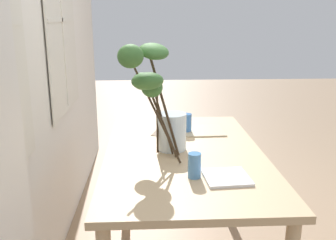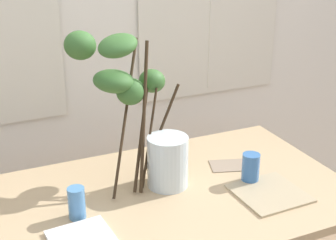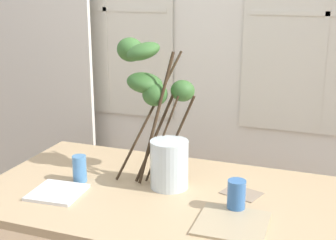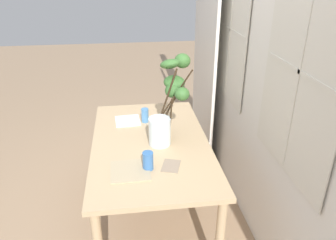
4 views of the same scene
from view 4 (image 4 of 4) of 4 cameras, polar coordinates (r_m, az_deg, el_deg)
name	(u,v)px [view 4 (image 4 of 4)]	position (r m, az deg, el deg)	size (l,w,h in m)	color
ground	(152,216)	(3.02, -2.73, -16.29)	(14.00, 14.00, 0.00)	#9E7F60
back_wall_with_windows	(265,62)	(2.55, 16.48, 9.68)	(4.35, 0.14, 2.72)	silver
curtain_sheer_side	(205,55)	(3.57, 6.45, 11.24)	(0.87, 0.03, 2.27)	silver
dining_table	(151,151)	(2.62, -3.04, -5.40)	(1.51, 0.90, 0.75)	tan
vase_with_branches	(168,104)	(2.50, 0.05, 2.86)	(0.46, 0.39, 0.65)	silver
drinking_glass_blue_left	(145,115)	(2.87, -4.02, 0.83)	(0.06, 0.06, 0.12)	#4C84BC
drinking_glass_blue_right	(148,161)	(2.22, -3.51, -7.09)	(0.07, 0.07, 0.13)	#386BAD
plate_square_left	(128,121)	(2.91, -7.04, -0.13)	(0.21, 0.21, 0.01)	white
plate_square_right	(130,170)	(2.24, -6.60, -8.72)	(0.26, 0.26, 0.01)	tan
napkin_folded	(171,166)	(2.28, 0.53, -7.98)	(0.16, 0.12, 0.00)	gray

